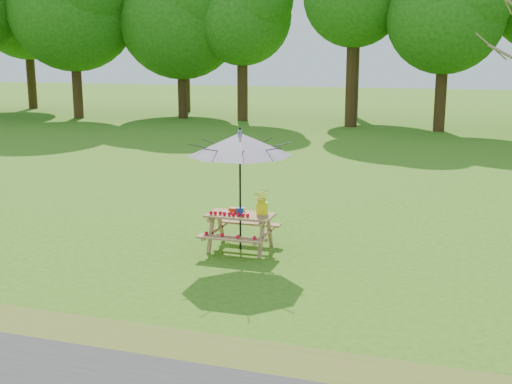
% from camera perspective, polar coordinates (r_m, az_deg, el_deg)
% --- Properties ---
extents(ground, '(120.00, 120.00, 0.00)m').
position_cam_1_polar(ground, '(11.61, -14.23, -5.84)').
color(ground, '#396C14').
rests_on(ground, ground).
extents(picnic_table, '(1.20, 1.32, 0.67)m').
position_cam_1_polar(picnic_table, '(11.73, -1.40, -3.60)').
color(picnic_table, '#9E6847').
rests_on(picnic_table, ground).
extents(patio_umbrella, '(2.46, 2.46, 2.25)m').
position_cam_1_polar(patio_umbrella, '(11.40, -1.44, 4.27)').
color(patio_umbrella, black).
rests_on(patio_umbrella, ground).
extents(produce_bins, '(0.30, 0.35, 0.13)m').
position_cam_1_polar(produce_bins, '(11.68, -1.61, -1.67)').
color(produce_bins, red).
rests_on(produce_bins, picnic_table).
extents(tomatoes_row, '(0.77, 0.13, 0.07)m').
position_cam_1_polar(tomatoes_row, '(11.52, -2.41, -1.96)').
color(tomatoes_row, red).
rests_on(tomatoes_row, picnic_table).
extents(flower_bucket, '(0.35, 0.32, 0.47)m').
position_cam_1_polar(flower_bucket, '(11.60, 0.55, -0.75)').
color(flower_bucket, '#FFF80D').
rests_on(flower_bucket, picnic_table).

